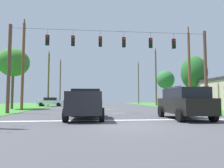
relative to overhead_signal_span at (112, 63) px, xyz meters
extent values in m
plane|color=#47474C|center=(-0.09, -8.98, -4.70)|extent=(120.00, 120.00, 0.00)
cube|color=white|center=(-0.09, -6.47, -4.70)|extent=(16.08, 0.45, 0.01)
cube|color=white|center=(-0.09, -0.47, -4.70)|extent=(2.50, 0.15, 0.01)
cube|color=white|center=(-0.09, 5.97, -4.70)|extent=(2.50, 0.15, 0.01)
cube|color=white|center=(-0.09, 12.85, -4.70)|extent=(2.50, 0.15, 0.01)
cylinder|color=brown|center=(-9.30, 0.00, -0.67)|extent=(0.30, 0.30, 8.07)
cylinder|color=brown|center=(9.29, 0.00, -0.67)|extent=(0.30, 0.30, 8.07)
cylinder|color=black|center=(-0.01, 0.00, 3.04)|extent=(18.59, 0.02, 0.02)
cylinder|color=black|center=(-6.01, 0.00, 2.76)|extent=(0.02, 0.02, 0.57)
cube|color=black|center=(-6.01, 0.00, 1.99)|extent=(0.32, 0.24, 0.95)
cylinder|color=red|center=(-6.01, -0.14, 2.29)|extent=(0.20, 0.04, 0.20)
cylinder|color=#352203|center=(-6.01, -0.14, 1.99)|extent=(0.20, 0.04, 0.20)
cylinder|color=black|center=(-6.01, -0.14, 1.69)|extent=(0.20, 0.04, 0.20)
cylinder|color=black|center=(-3.68, 0.00, 2.76)|extent=(0.02, 0.02, 0.57)
cube|color=black|center=(-3.68, 0.00, 1.99)|extent=(0.32, 0.24, 0.95)
cylinder|color=red|center=(-3.68, -0.14, 2.29)|extent=(0.20, 0.04, 0.20)
cylinder|color=#352203|center=(-3.68, -0.14, 1.99)|extent=(0.20, 0.04, 0.20)
cylinder|color=black|center=(-3.68, -0.14, 1.69)|extent=(0.20, 0.04, 0.20)
cylinder|color=black|center=(-1.13, 0.00, 2.76)|extent=(0.02, 0.02, 0.57)
cube|color=black|center=(-1.13, 0.00, 1.99)|extent=(0.32, 0.24, 0.95)
cylinder|color=red|center=(-1.13, -0.14, 2.29)|extent=(0.20, 0.04, 0.20)
cylinder|color=#352203|center=(-1.13, -0.14, 1.99)|extent=(0.20, 0.04, 0.20)
cylinder|color=black|center=(-1.13, -0.14, 1.69)|extent=(0.20, 0.04, 0.20)
cylinder|color=black|center=(1.12, 0.00, 2.76)|extent=(0.02, 0.02, 0.57)
cube|color=black|center=(1.12, 0.00, 1.99)|extent=(0.32, 0.24, 0.95)
cylinder|color=red|center=(1.12, -0.14, 2.29)|extent=(0.20, 0.04, 0.20)
cylinder|color=#352203|center=(1.12, -0.14, 1.99)|extent=(0.20, 0.04, 0.20)
cylinder|color=black|center=(1.12, -0.14, 1.69)|extent=(0.20, 0.04, 0.20)
cylinder|color=black|center=(3.75, 0.00, 2.76)|extent=(0.02, 0.02, 0.57)
cube|color=black|center=(3.75, 0.00, 1.99)|extent=(0.32, 0.24, 0.95)
cylinder|color=red|center=(3.75, -0.14, 2.29)|extent=(0.20, 0.04, 0.20)
cylinder|color=#352203|center=(3.75, -0.14, 1.99)|extent=(0.20, 0.04, 0.20)
cylinder|color=black|center=(3.75, -0.14, 1.69)|extent=(0.20, 0.04, 0.20)
cylinder|color=black|center=(6.08, 0.00, 2.76)|extent=(0.02, 0.02, 0.57)
cube|color=black|center=(6.08, 0.00, 1.99)|extent=(0.32, 0.24, 0.95)
cylinder|color=red|center=(6.08, -0.14, 2.29)|extent=(0.20, 0.04, 0.20)
cylinder|color=#352203|center=(6.08, -0.14, 1.99)|extent=(0.20, 0.04, 0.20)
cylinder|color=black|center=(6.08, -0.14, 1.69)|extent=(0.20, 0.04, 0.20)
cube|color=black|center=(-2.30, -5.43, -3.87)|extent=(2.09, 5.43, 0.85)
cube|color=black|center=(-2.29, -4.78, -3.10)|extent=(1.88, 1.93, 0.70)
cube|color=black|center=(-3.27, -6.76, -3.22)|extent=(0.14, 2.38, 0.45)
cube|color=black|center=(-1.39, -6.79, -3.22)|extent=(0.14, 2.38, 0.45)
cube|color=black|center=(-2.35, -8.08, -3.22)|extent=(1.96, 0.13, 0.45)
cylinder|color=black|center=(-3.27, -3.57, -4.30)|extent=(0.29, 0.80, 0.80)
cylinder|color=black|center=(-1.27, -3.61, -4.30)|extent=(0.29, 0.80, 0.80)
cylinder|color=black|center=(-3.33, -7.24, -4.30)|extent=(0.29, 0.80, 0.80)
cylinder|color=black|center=(-1.33, -7.28, -4.30)|extent=(0.29, 0.80, 0.80)
cube|color=black|center=(4.02, -6.19, -3.84)|extent=(2.02, 4.83, 0.95)
cube|color=black|center=(4.02, -6.34, -3.04)|extent=(1.85, 3.23, 0.65)
cylinder|color=black|center=(3.17, -6.33, -2.67)|extent=(0.09, 2.72, 0.05)
cylinder|color=black|center=(4.87, -6.35, -2.67)|extent=(0.09, 2.72, 0.05)
cylinder|color=black|center=(3.07, -4.54, -4.32)|extent=(0.27, 0.76, 0.76)
cylinder|color=black|center=(5.02, -4.57, -4.32)|extent=(0.27, 0.76, 0.76)
cylinder|color=black|center=(3.02, -7.81, -4.32)|extent=(0.27, 0.76, 0.76)
cylinder|color=black|center=(4.97, -7.84, -4.32)|extent=(0.27, 0.76, 0.76)
cube|color=silver|center=(-8.96, 17.02, -4.03)|extent=(4.37, 1.98, 0.70)
cube|color=black|center=(-8.96, 17.02, -3.43)|extent=(2.17, 1.71, 0.50)
cylinder|color=black|center=(-10.34, 16.06, -4.38)|extent=(0.65, 0.25, 0.64)
cylinder|color=black|center=(-10.42, 17.86, -4.38)|extent=(0.65, 0.25, 0.64)
cylinder|color=black|center=(-7.51, 16.18, -4.38)|extent=(0.65, 0.25, 0.64)
cylinder|color=black|center=(-7.58, 17.98, -4.38)|extent=(0.65, 0.25, 0.64)
cube|color=maroon|center=(12.16, 6.22, -4.03)|extent=(4.40, 2.06, 0.70)
cube|color=black|center=(12.16, 6.22, -3.43)|extent=(2.20, 1.75, 0.50)
cylinder|color=black|center=(10.69, 5.41, -4.38)|extent=(0.65, 0.26, 0.64)
cylinder|color=black|center=(10.80, 7.21, -4.38)|extent=(0.65, 0.26, 0.64)
cylinder|color=black|center=(13.53, 5.24, -4.38)|extent=(0.65, 0.26, 0.64)
cylinder|color=black|center=(13.64, 7.03, -4.38)|extent=(0.65, 0.26, 0.64)
cylinder|color=brown|center=(10.25, 5.21, 0.12)|extent=(0.31, 0.31, 9.64)
cube|color=brown|center=(10.25, 5.21, 4.54)|extent=(0.12, 0.12, 2.36)
cylinder|color=#B2B7BC|center=(10.25, 6.16, 4.66)|extent=(0.08, 0.08, 0.12)
cylinder|color=#B2B7BC|center=(10.25, 4.27, 4.66)|extent=(0.08, 0.08, 0.12)
cylinder|color=brown|center=(10.37, 18.83, 0.59)|extent=(0.28, 0.28, 10.57)
cube|color=brown|center=(10.37, 18.83, 5.47)|extent=(0.12, 0.12, 1.82)
cylinder|color=#B2B7BC|center=(10.37, 19.55, 5.59)|extent=(0.08, 0.08, 0.12)
cylinder|color=#B2B7BC|center=(10.37, 18.10, 5.59)|extent=(0.08, 0.08, 0.12)
cylinder|color=brown|center=(10.19, 32.64, 0.43)|extent=(0.26, 0.26, 10.26)
cube|color=brown|center=(10.19, 32.64, 5.16)|extent=(0.12, 0.12, 2.19)
cylinder|color=#B2B7BC|center=(10.19, 33.51, 5.28)|extent=(0.08, 0.08, 0.12)
cylinder|color=#B2B7BC|center=(10.19, 31.76, 5.28)|extent=(0.08, 0.08, 0.12)
cube|color=brown|center=(10.19, 32.64, 4.26)|extent=(0.12, 0.12, 1.83)
cylinder|color=#B2B7BC|center=(10.19, 33.37, 4.38)|extent=(0.08, 0.08, 0.12)
cylinder|color=#B2B7BC|center=(10.19, 31.91, 4.38)|extent=(0.08, 0.08, 0.12)
cylinder|color=brown|center=(-9.72, 4.89, 0.29)|extent=(0.30, 0.30, 9.98)
cube|color=brown|center=(-9.72, 4.89, 4.88)|extent=(0.12, 0.12, 1.82)
cylinder|color=#B2B7BC|center=(-9.72, 5.62, 5.00)|extent=(0.08, 0.08, 0.12)
cylinder|color=#B2B7BC|center=(-9.72, 4.16, 5.00)|extent=(0.08, 0.08, 0.12)
cube|color=brown|center=(-9.72, 4.89, 3.98)|extent=(0.12, 0.12, 1.82)
cylinder|color=#B2B7BC|center=(-9.72, 5.62, 4.10)|extent=(0.08, 0.08, 0.12)
cylinder|color=#B2B7BC|center=(-9.72, 4.16, 4.10)|extent=(0.08, 0.08, 0.12)
cylinder|color=brown|center=(-9.73, 18.63, 0.06)|extent=(0.29, 0.29, 9.52)
cube|color=brown|center=(-9.73, 18.63, 4.42)|extent=(0.12, 0.12, 1.81)
cylinder|color=#B2B7BC|center=(-9.73, 19.35, 4.54)|extent=(0.08, 0.08, 0.12)
cylinder|color=#B2B7BC|center=(-9.73, 17.90, 4.54)|extent=(0.08, 0.08, 0.12)
cube|color=brown|center=(-9.73, 18.63, 3.52)|extent=(0.12, 0.12, 2.12)
cylinder|color=#B2B7BC|center=(-9.73, 19.48, 3.64)|extent=(0.08, 0.08, 0.12)
cylinder|color=#B2B7BC|center=(-9.73, 17.78, 3.64)|extent=(0.08, 0.08, 0.12)
cylinder|color=brown|center=(-9.78, 32.60, 0.70)|extent=(0.30, 0.30, 10.80)
cube|color=brown|center=(-9.78, 32.60, 5.70)|extent=(0.12, 0.12, 1.86)
cylinder|color=#B2B7BC|center=(-9.78, 33.34, 5.82)|extent=(0.08, 0.08, 0.12)
cylinder|color=#B2B7BC|center=(-9.78, 31.86, 5.82)|extent=(0.08, 0.08, 0.12)
cube|color=brown|center=(-9.78, 32.60, 4.80)|extent=(0.12, 0.12, 2.28)
cylinder|color=#B2B7BC|center=(-9.78, 33.51, 4.92)|extent=(0.08, 0.08, 0.12)
cylinder|color=#B2B7BC|center=(-9.78, 31.69, 4.92)|extent=(0.08, 0.08, 0.12)
cylinder|color=brown|center=(-11.91, 7.90, -2.22)|extent=(0.31, 0.31, 4.97)
ellipsoid|color=#34732A|center=(-11.91, 7.90, 1.25)|extent=(3.94, 3.94, 3.58)
cylinder|color=brown|center=(11.38, 16.44, -2.77)|extent=(0.34, 0.34, 3.86)
ellipsoid|color=#2E7336|center=(11.38, 16.44, 0.07)|extent=(3.16, 3.16, 3.32)
cylinder|color=brown|center=(13.59, 10.36, -2.79)|extent=(0.35, 0.35, 3.82)
ellipsoid|color=#266127|center=(13.59, 10.36, 0.54)|extent=(3.88, 3.88, 5.17)
camera|label=1|loc=(-1.90, -18.72, -3.40)|focal=32.35mm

